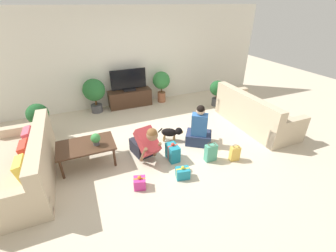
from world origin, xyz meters
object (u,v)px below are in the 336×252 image
sofa_right (254,114)px  potted_plant_corner_left (39,118)px  potted_plant_back_right (161,82)px  gift_bag_b (235,153)px  sofa_left (26,166)px  tabletop_plant (96,139)px  potted_plant_back_left (94,92)px  tv_console (130,98)px  coffee_table (86,147)px  person_sitting (199,130)px  gift_box_a (140,183)px  person_kneeling (145,143)px  tv (129,81)px  gift_box_b (183,173)px  gift_bag_a (211,152)px  potted_plant_corner_right (217,90)px  dog (172,132)px  gift_box_c (173,152)px

sofa_right → potted_plant_corner_left: sofa_right is taller
potted_plant_back_right → sofa_right: bearing=-56.6°
gift_bag_b → sofa_left: bearing=166.2°
tabletop_plant → potted_plant_back_left: bearing=83.8°
tv_console → potted_plant_back_right: 1.02m
potted_plant_back_left → coffee_table: bearing=-101.0°
person_sitting → gift_bag_b: person_sitting is taller
person_sitting → gift_box_a: person_sitting is taller
coffee_table → person_kneeling: (1.03, -0.27, -0.02)m
tv → person_sitting: tv is taller
gift_box_b → gift_bag_a: (0.70, 0.24, 0.08)m
sofa_right → person_kneeling: sofa_right is taller
potted_plant_corner_right → tv_console: bearing=157.9°
dog → gift_box_c: size_ratio=1.31×
gift_box_c → dog: bearing=68.1°
sofa_left → sofa_right: size_ratio=1.00×
potted_plant_corner_left → gift_bag_a: bearing=-35.1°
gift_bag_b → potted_plant_corner_right: bearing=64.4°
sofa_left → potted_plant_corner_left: size_ratio=2.51×
potted_plant_back_left → person_kneeling: size_ratio=1.13×
gift_box_b → gift_bag_a: gift_bag_a is taller
tv → potted_plant_back_right: size_ratio=1.08×
sofa_right → sofa_left: bearing=91.1°
person_sitting → dog: size_ratio=1.84×
person_sitting → gift_box_c: person_sitting is taller
coffee_table → gift_bag_b: coffee_table is taller
potted_plant_corner_right → gift_bag_b: (-1.12, -2.34, -0.32)m
gift_box_a → gift_box_c: 0.93m
potted_plant_corner_left → gift_box_a: potted_plant_corner_left is taller
potted_plant_corner_left → person_kneeling: 2.42m
person_sitting → potted_plant_corner_right: bearing=-99.4°
potted_plant_corner_right → gift_bag_a: size_ratio=2.03×
coffee_table → dog: 1.75m
gift_bag_a → gift_box_b: bearing=-161.4°
person_kneeling → potted_plant_back_left: bearing=91.7°
sofa_left → tv_console: size_ratio=1.72×
sofa_right → dog: bearing=86.7°
tv → potted_plant_back_left: size_ratio=1.07×
tv_console → person_sitting: 2.64m
sofa_right → tv: 3.40m
person_sitting → gift_bag_b: bearing=147.8°
person_sitting → gift_bag_a: person_sitting is taller
sofa_left → person_sitting: (3.18, -0.10, 0.02)m
gift_bag_b → coffee_table: bearing=159.4°
tv → potted_plant_corner_left: (-2.21, -1.03, -0.23)m
sofa_right → potted_plant_back_right: bearing=33.4°
sofa_left → tv_console: bearing=135.7°
sofa_right → potted_plant_back_right: size_ratio=2.26×
dog → gift_box_a: bearing=166.6°
tv_console → gift_bag_b: (1.18, -3.28, -0.09)m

